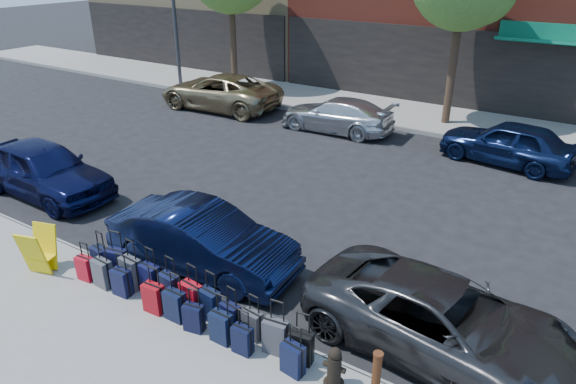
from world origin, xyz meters
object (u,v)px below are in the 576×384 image
Objects in this scene: car_near_1 at (203,239)px; car_far_2 at (508,143)px; car_far_1 at (337,115)px; car_far_0 at (220,91)px; bollard at (376,374)px; display_rack at (39,251)px; car_near_0 at (44,169)px; car_near_2 at (443,321)px; fire_hydrant at (334,368)px; suitcase_front_5 at (191,298)px.

car_far_2 is (4.26, 9.91, 0.02)m from car_near_1.
car_far_1 is 1.05× the size of car_far_2.
bollard is at bearing 43.92° from car_far_0.
bollard is 0.84× the size of display_rack.
car_far_1 is at bearing 70.27° from display_rack.
car_near_2 is at bearing -90.50° from car_near_0.
bollard is 11.08m from car_near_0.
car_far_2 is (6.22, -0.05, 0.08)m from car_far_1.
car_far_0 is at bearing 133.12° from fire_hydrant.
display_rack is at bearing -124.66° from car_near_0.
display_rack is (-6.68, -0.49, 0.16)m from fire_hydrant.
car_near_1 is 0.89× the size of car_near_2.
car_far_0 is 1.29× the size of car_far_2.
car_near_1 is at bearing 34.40° from car_far_0.
car_near_2 is 1.08× the size of car_far_1.
bollard is 13.22m from car_far_1.
car_near_1 is (-4.04, 1.61, 0.22)m from fire_hydrant.
car_near_0 is 0.95× the size of car_near_2.
car_near_0 is 11.40m from car_near_2.
car_far_0 is (-7.72, 10.01, 0.06)m from car_near_1.
car_far_0 is at bearing -82.50° from car_far_2.
car_near_2 is (4.19, 1.62, 0.20)m from suitcase_front_5.
suitcase_front_5 is 0.21× the size of car_near_2.
car_far_2 reaches higher than bollard.
fire_hydrant is at bearing 3.90° from suitcase_front_5.
bollard is at bearing -111.42° from car_near_1.
suitcase_front_5 reaches higher than display_rack.
display_rack is 0.24× the size of car_far_2.
car_near_0 is (-10.90, 1.96, 0.19)m from bollard.
fire_hydrant is 6.70m from display_rack.
car_far_0 is 5.76m from car_far_1.
car_far_0 is (-1.49, 9.53, -0.01)m from car_near_0.
car_far_1 reaches higher than fire_hydrant.
car_near_1 reaches higher than car_near_2.
car_near_0 is at bearing 127.75° from display_rack.
car_far_2 is at bearing 92.04° from bollard.
car_far_1 is (-1.96, 9.96, -0.06)m from car_near_1.
car_near_2 is 0.88× the size of car_far_0.
car_near_2 is at bearing 49.38° from car_far_0.
car_near_1 is at bearing -93.35° from car_near_0.
bollard is at bearing -11.62° from display_rack.
car_near_2 reaches higher than bollard.
bollard is 0.19× the size of car_near_0.
suitcase_front_5 is at bearing -103.98° from car_near_0.
display_rack is 13.86m from car_far_2.
car_near_0 is at bearing 169.81° from bollard.
car_far_1 is (-7.12, 9.79, -0.02)m from car_near_2.
car_near_1 reaches higher than car_far_1.
car_near_2 is 16.21m from car_far_0.
car_far_0 reaches higher than car_far_1.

